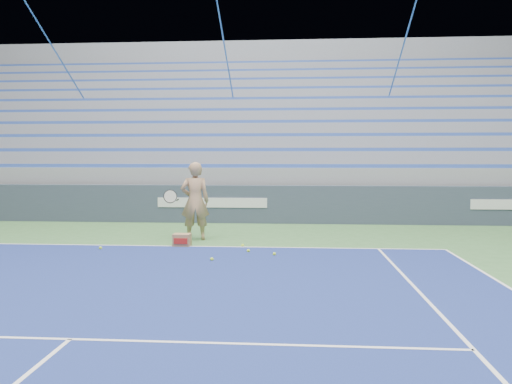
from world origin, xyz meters
TOP-DOWN VIEW (x-y plane):
  - sponsor_barrier at (0.00, 15.88)m, footprint 30.00×0.32m
  - bleachers at (0.00, 21.60)m, footprint 31.00×9.15m
  - tennis_player at (0.07, 12.80)m, footprint 0.97×0.89m
  - ball_box at (-0.04, 11.94)m, footprint 0.37×0.29m
  - tennis_ball_0 at (-1.65, 11.43)m, footprint 0.07×0.07m
  - tennis_ball_1 at (1.44, 11.35)m, footprint 0.07×0.07m
  - tennis_ball_2 at (0.84, 10.47)m, footprint 0.07×0.07m
  - tennis_ball_3 at (1.98, 11.05)m, footprint 0.07×0.07m
  - tennis_ball_4 at (1.27, 11.95)m, footprint 0.07×0.07m

SIDE VIEW (x-z plane):
  - tennis_ball_0 at x=-1.65m, z-range 0.00..0.07m
  - tennis_ball_1 at x=1.44m, z-range 0.00..0.07m
  - tennis_ball_2 at x=0.84m, z-range 0.00..0.07m
  - tennis_ball_3 at x=1.98m, z-range 0.00..0.07m
  - tennis_ball_4 at x=1.27m, z-range 0.00..0.07m
  - ball_box at x=-0.04m, z-range 0.00..0.27m
  - sponsor_barrier at x=0.00m, z-range 0.00..1.10m
  - tennis_player at x=0.07m, z-range 0.00..1.81m
  - bleachers at x=0.00m, z-range -1.29..6.01m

